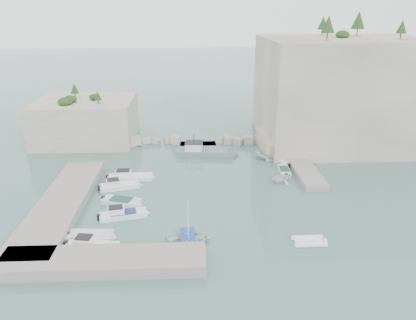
{
  "coord_description": "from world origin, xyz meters",
  "views": [
    {
      "loc": [
        -2.11,
        -43.08,
        21.43
      ],
      "look_at": [
        0.0,
        6.0,
        3.0
      ],
      "focal_mm": 35.0,
      "sensor_mm": 36.0,
      "label": 1
    }
  ],
  "objects_px": {
    "inflatable_dinghy": "(309,243)",
    "tender_east_d": "(268,160)",
    "motorboat_d": "(124,217)",
    "tender_east_c": "(282,163)",
    "motorboat_a": "(130,179)",
    "motorboat_e": "(91,238)",
    "motorboat_f": "(93,249)",
    "motorboat_c": "(121,204)",
    "tender_east_b": "(284,173)",
    "work_boat": "(205,155)",
    "rowboat": "(188,243)",
    "motorboat_b": "(120,188)",
    "tender_east_a": "(281,182)"
  },
  "relations": [
    {
      "from": "motorboat_d",
      "to": "motorboat_f",
      "type": "relative_size",
      "value": 1.01
    },
    {
      "from": "motorboat_a",
      "to": "tender_east_c",
      "type": "relative_size",
      "value": 1.43
    },
    {
      "from": "motorboat_d",
      "to": "rowboat",
      "type": "bearing_deg",
      "value": -50.33
    },
    {
      "from": "motorboat_c",
      "to": "tender_east_d",
      "type": "height_order",
      "value": "tender_east_d"
    },
    {
      "from": "tender_east_a",
      "to": "tender_east_d",
      "type": "bearing_deg",
      "value": -22.39
    },
    {
      "from": "motorboat_b",
      "to": "inflatable_dinghy",
      "type": "relative_size",
      "value": 1.52
    },
    {
      "from": "motorboat_b",
      "to": "tender_east_c",
      "type": "distance_m",
      "value": 24.05
    },
    {
      "from": "motorboat_e",
      "to": "tender_east_a",
      "type": "height_order",
      "value": "tender_east_a"
    },
    {
      "from": "motorboat_b",
      "to": "tender_east_b",
      "type": "bearing_deg",
      "value": -3.82
    },
    {
      "from": "tender_east_b",
      "to": "work_boat",
      "type": "relative_size",
      "value": 0.42
    },
    {
      "from": "motorboat_b",
      "to": "inflatable_dinghy",
      "type": "xyz_separation_m",
      "value": [
        20.52,
        -13.7,
        0.0
      ]
    },
    {
      "from": "motorboat_d",
      "to": "work_boat",
      "type": "xyz_separation_m",
      "value": [
        9.73,
        19.63,
        0.0
      ]
    },
    {
      "from": "inflatable_dinghy",
      "to": "tender_east_d",
      "type": "xyz_separation_m",
      "value": [
        0.26,
        23.06,
        0.0
      ]
    },
    {
      "from": "motorboat_e",
      "to": "inflatable_dinghy",
      "type": "distance_m",
      "value": 21.52
    },
    {
      "from": "motorboat_c",
      "to": "tender_east_c",
      "type": "distance_m",
      "value": 25.06
    },
    {
      "from": "rowboat",
      "to": "motorboat_b",
      "type": "bearing_deg",
      "value": 29.17
    },
    {
      "from": "motorboat_d",
      "to": "work_boat",
      "type": "height_order",
      "value": "work_boat"
    },
    {
      "from": "tender_east_b",
      "to": "inflatable_dinghy",
      "type": "bearing_deg",
      "value": 179.45
    },
    {
      "from": "motorboat_c",
      "to": "work_boat",
      "type": "relative_size",
      "value": 0.5
    },
    {
      "from": "motorboat_f",
      "to": "work_boat",
      "type": "bearing_deg",
      "value": 74.96
    },
    {
      "from": "motorboat_b",
      "to": "rowboat",
      "type": "relative_size",
      "value": 1.22
    },
    {
      "from": "motorboat_d",
      "to": "tender_east_d",
      "type": "xyz_separation_m",
      "value": [
        19.12,
        17.02,
        0.0
      ]
    },
    {
      "from": "motorboat_c",
      "to": "motorboat_d",
      "type": "height_order",
      "value": "motorboat_d"
    },
    {
      "from": "motorboat_c",
      "to": "tender_east_d",
      "type": "xyz_separation_m",
      "value": [
        19.86,
        13.75,
        0.0
      ]
    },
    {
      "from": "rowboat",
      "to": "tender_east_c",
      "type": "height_order",
      "value": "rowboat"
    },
    {
      "from": "motorboat_b",
      "to": "motorboat_f",
      "type": "distance_m",
      "value": 13.94
    },
    {
      "from": "motorboat_a",
      "to": "motorboat_d",
      "type": "relative_size",
      "value": 1.15
    },
    {
      "from": "motorboat_c",
      "to": "motorboat_f",
      "type": "xyz_separation_m",
      "value": [
        -1.22,
        -9.55,
        0.0
      ]
    },
    {
      "from": "tender_east_d",
      "to": "motorboat_f",
      "type": "bearing_deg",
      "value": 156.07
    },
    {
      "from": "tender_east_a",
      "to": "motorboat_f",
      "type": "bearing_deg",
      "value": 101.94
    },
    {
      "from": "motorboat_d",
      "to": "tender_east_c",
      "type": "height_order",
      "value": "motorboat_d"
    },
    {
      "from": "rowboat",
      "to": "tender_east_c",
      "type": "relative_size",
      "value": 0.97
    },
    {
      "from": "motorboat_d",
      "to": "tender_east_c",
      "type": "relative_size",
      "value": 1.24
    },
    {
      "from": "tender_east_b",
      "to": "tender_east_d",
      "type": "distance_m",
      "value": 5.24
    },
    {
      "from": "motorboat_d",
      "to": "motorboat_b",
      "type": "bearing_deg",
      "value": 89.61
    },
    {
      "from": "tender_east_a",
      "to": "tender_east_c",
      "type": "xyz_separation_m",
      "value": [
        1.71,
        6.96,
        0.0
      ]
    },
    {
      "from": "motorboat_e",
      "to": "inflatable_dinghy",
      "type": "bearing_deg",
      "value": -1.04
    },
    {
      "from": "rowboat",
      "to": "motorboat_e",
      "type": "bearing_deg",
      "value": 78.59
    },
    {
      "from": "tender_east_d",
      "to": "rowboat",
      "type": "bearing_deg",
      "value": 170.18
    },
    {
      "from": "motorboat_d",
      "to": "motorboat_e",
      "type": "relative_size",
      "value": 1.16
    },
    {
      "from": "motorboat_d",
      "to": "motorboat_e",
      "type": "xyz_separation_m",
      "value": [
        -2.59,
        -4.34,
        0.0
      ]
    },
    {
      "from": "motorboat_c",
      "to": "work_boat",
      "type": "bearing_deg",
      "value": 74.68
    },
    {
      "from": "motorboat_d",
      "to": "motorboat_e",
      "type": "distance_m",
      "value": 5.05
    },
    {
      "from": "motorboat_c",
      "to": "tender_east_b",
      "type": "relative_size",
      "value": 1.19
    },
    {
      "from": "rowboat",
      "to": "inflatable_dinghy",
      "type": "xyz_separation_m",
      "value": [
        11.74,
        -0.53,
        0.0
      ]
    },
    {
      "from": "motorboat_d",
      "to": "inflatable_dinghy",
      "type": "xyz_separation_m",
      "value": [
        18.86,
        -6.04,
        0.0
      ]
    },
    {
      "from": "motorboat_e",
      "to": "rowboat",
      "type": "height_order",
      "value": "rowboat"
    },
    {
      "from": "motorboat_b",
      "to": "work_boat",
      "type": "relative_size",
      "value": 0.54
    },
    {
      "from": "tender_east_c",
      "to": "tender_east_b",
      "type": "bearing_deg",
      "value": 159.94
    },
    {
      "from": "inflatable_dinghy",
      "to": "motorboat_f",
      "type": "bearing_deg",
      "value": 179.18
    }
  ]
}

